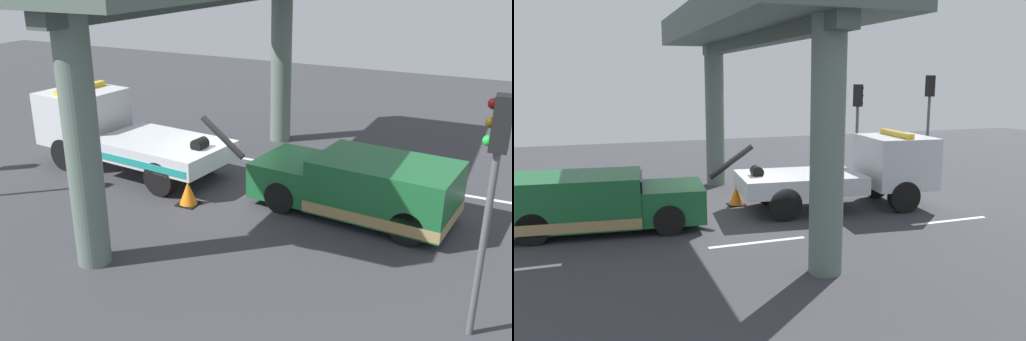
# 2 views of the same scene
# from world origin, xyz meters

# --- Properties ---
(ground_plane) EXTENTS (60.00, 40.00, 0.10)m
(ground_plane) POSITION_xyz_m (0.00, 0.00, -0.05)
(ground_plane) COLOR #38383D
(lane_stripe_west) EXTENTS (2.60, 0.16, 0.01)m
(lane_stripe_west) POSITION_xyz_m (-6.00, -2.55, 0.00)
(lane_stripe_west) COLOR silver
(lane_stripe_west) RESTS_ON ground
(lane_stripe_mid) EXTENTS (2.60, 0.16, 0.01)m
(lane_stripe_mid) POSITION_xyz_m (0.00, -2.55, 0.00)
(lane_stripe_mid) COLOR silver
(lane_stripe_mid) RESTS_ON ground
(lane_stripe_east) EXTENTS (2.60, 0.16, 0.01)m
(lane_stripe_east) POSITION_xyz_m (6.00, -2.55, 0.00)
(lane_stripe_east) COLOR silver
(lane_stripe_east) RESTS_ON ground
(tow_truck_white) EXTENTS (7.34, 2.97, 2.46)m
(tow_truck_white) POSITION_xyz_m (4.20, -0.08, 1.20)
(tow_truck_white) COLOR silver
(tow_truck_white) RESTS_ON ground
(towed_van_green) EXTENTS (5.38, 2.67, 1.58)m
(towed_van_green) POSITION_xyz_m (-3.80, 0.01, 0.78)
(towed_van_green) COLOR #195B2D
(towed_van_green) RESTS_ON ground
(traffic_light_near) EXTENTS (0.39, 0.32, 4.34)m
(traffic_light_near) POSITION_xyz_m (-6.98, 4.00, 3.16)
(traffic_light_near) COLOR #515456
(traffic_light_near) RESTS_ON ground
(traffic_cone_orange) EXTENTS (0.56, 0.56, 0.66)m
(traffic_cone_orange) POSITION_xyz_m (0.57, 1.45, 0.31)
(traffic_cone_orange) COLOR orange
(traffic_cone_orange) RESTS_ON ground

